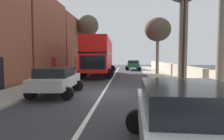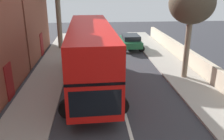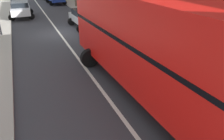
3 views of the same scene
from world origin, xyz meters
TOP-DOWN VIEW (x-y plane):
  - double_decker_bus at (-1.70, 10.92)m, footprint 3.79×11.38m
  - parked_car_green_right_5 at (2.50, 20.70)m, footprint 2.53×4.40m
  - street_tree_right_5 at (4.98, 11.84)m, footprint 3.00×3.00m

SIDE VIEW (x-z plane):
  - parked_car_green_right_5 at x=2.50m, z-range 0.12..1.69m
  - double_decker_bus at x=-1.70m, z-range 0.33..4.39m
  - street_tree_right_5 at x=4.98m, z-range 1.93..8.43m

